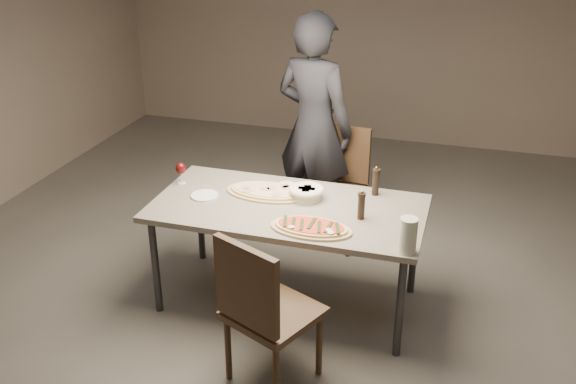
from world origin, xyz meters
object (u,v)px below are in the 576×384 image
(dining_table, at_px, (288,213))
(carafe, at_px, (408,235))
(pepper_mill_left, at_px, (361,205))
(chair_near, at_px, (262,306))
(chair_far, at_px, (339,179))
(ham_pizza, at_px, (267,192))
(diner, at_px, (314,127))
(zucchini_pizza, at_px, (311,227))
(bread_basket, at_px, (307,192))

(dining_table, distance_m, carafe, 0.93)
(dining_table, xyz_separation_m, pepper_mill_left, (0.50, -0.04, 0.15))
(pepper_mill_left, relative_size, chair_near, 0.20)
(dining_table, distance_m, chair_near, 0.88)
(dining_table, bearing_deg, chair_far, 82.81)
(ham_pizza, bearing_deg, chair_near, -86.75)
(ham_pizza, distance_m, chair_far, 0.96)
(chair_far, bearing_deg, carafe, 123.32)
(chair_far, relative_size, diner, 0.51)
(zucchini_pizza, bearing_deg, bread_basket, 131.28)
(carafe, distance_m, chair_near, 0.92)
(dining_table, height_order, bread_basket, bread_basket)
(chair_near, xyz_separation_m, diner, (-0.22, 1.95, 0.37))
(zucchini_pizza, height_order, ham_pizza, zucchini_pizza)
(zucchini_pizza, relative_size, carafe, 2.39)
(zucchini_pizza, height_order, bread_basket, bread_basket)
(chair_far, bearing_deg, bread_basket, 94.09)
(chair_near, distance_m, chair_far, 1.88)
(chair_far, bearing_deg, zucchini_pizza, 101.29)
(bread_basket, height_order, diner, diner)
(dining_table, bearing_deg, pepper_mill_left, -5.17)
(pepper_mill_left, relative_size, chair_far, 0.21)
(dining_table, height_order, diner, diner)
(dining_table, bearing_deg, ham_pizza, 144.20)
(carafe, xyz_separation_m, chair_near, (-0.72, -0.48, -0.31))
(ham_pizza, height_order, diner, diner)
(dining_table, xyz_separation_m, ham_pizza, (-0.19, 0.14, 0.07))
(diner, bearing_deg, zucchini_pizza, 122.35)
(chair_far, bearing_deg, dining_table, 89.45)
(bread_basket, distance_m, chair_near, 1.03)
(carafe, bearing_deg, dining_table, 155.40)
(zucchini_pizza, bearing_deg, diner, 126.29)
(zucchini_pizza, bearing_deg, carafe, 12.84)
(dining_table, bearing_deg, carafe, -24.60)
(carafe, height_order, chair_near, chair_near)
(zucchini_pizza, xyz_separation_m, diner, (-0.34, 1.37, 0.16))
(dining_table, distance_m, pepper_mill_left, 0.52)
(pepper_mill_left, bearing_deg, chair_near, -115.47)
(carafe, bearing_deg, pepper_mill_left, 134.84)
(chair_near, relative_size, chair_far, 1.04)
(dining_table, relative_size, pepper_mill_left, 9.09)
(zucchini_pizza, xyz_separation_m, chair_far, (-0.11, 1.30, -0.24))
(zucchini_pizza, distance_m, diner, 1.42)
(ham_pizza, height_order, chair_near, chair_near)
(dining_table, bearing_deg, bread_basket, 57.19)
(ham_pizza, distance_m, carafe, 1.15)
(dining_table, height_order, zucchini_pizza, zucchini_pizza)
(ham_pizza, relative_size, chair_far, 0.61)
(ham_pizza, relative_size, bread_basket, 2.45)
(dining_table, height_order, chair_near, chair_near)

